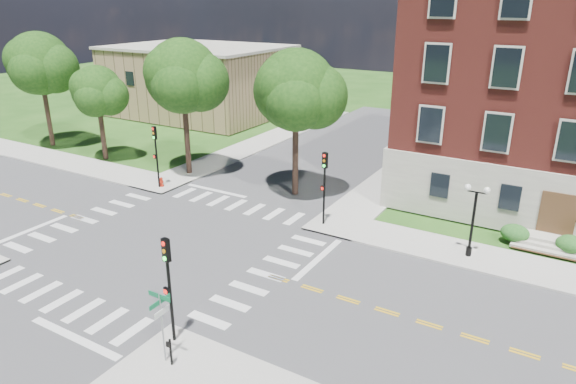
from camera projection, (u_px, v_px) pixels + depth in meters
The scene contains 19 objects.
ground at pixel (165, 244), 30.80m from camera, with size 160.00×160.00×0.00m, color #1E4814.
road_ew at pixel (165, 244), 30.80m from camera, with size 90.00×12.00×0.01m, color #3D3D3F.
road_ns at pixel (165, 244), 30.80m from camera, with size 12.00×90.00×0.01m, color #3D3D3F.
sidewalk_ne at pixel (483, 209), 35.85m from camera, with size 34.00×34.00×0.12m.
sidewalk_nw at pixel (158, 148), 50.47m from camera, with size 34.00×34.00×0.12m.
crosswalk_east at pixel (266, 275), 27.38m from camera, with size 2.20×10.20×0.02m, color silver, non-canonical shape.
stop_bar_east at pixel (318, 259), 29.03m from camera, with size 0.40×5.50×0.00m, color silver.
secondary_building at pixel (199, 80), 63.91m from camera, with size 20.40×15.40×8.30m.
tree_a at pixel (39, 64), 48.38m from camera, with size 5.89×5.89×10.90m.
tree_b at pixel (97, 91), 44.64m from camera, with size 4.37×4.37×8.38m.
tree_c at pixel (183, 76), 40.26m from camera, with size 5.88×5.88×10.93m.
tree_d at pixel (296, 90), 35.72m from camera, with size 5.74×5.74×10.61m.
traffic_signal_se at pixel (168, 277), 20.90m from camera, with size 0.36×0.41×4.80m.
traffic_signal_ne at pixel (324, 179), 32.23m from camera, with size 0.37×0.43×4.80m.
traffic_signal_nw at pixel (156, 149), 38.71m from camera, with size 0.37×0.42×4.80m.
twin_lamp_west at pixel (473, 217), 28.35m from camera, with size 1.36×0.36×4.23m.
street_sign_pole at pixel (161, 314), 19.96m from camera, with size 1.10×1.10×3.10m.
push_button_post at pixel (170, 351), 20.25m from camera, with size 0.14×0.21×1.20m.
fire_hydrant at pixel (162, 182), 39.79m from camera, with size 0.35×0.35×0.75m.
Camera 1 is at (20.44, -20.09, 13.84)m, focal length 32.00 mm.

